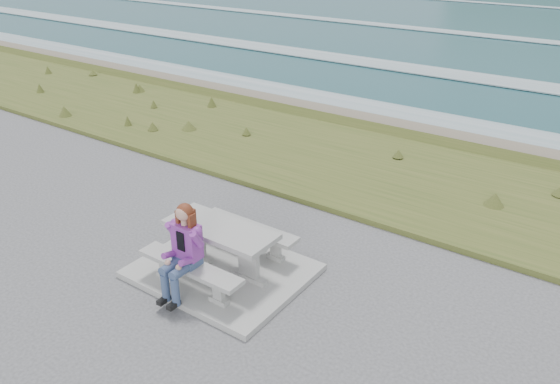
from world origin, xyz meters
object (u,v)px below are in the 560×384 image
Objects in this scene: picnic_table at (221,236)px; bench_seaward at (249,231)px; bench_landward at (190,270)px; seated_woman at (181,264)px.

picnic_table is 1.00× the size of bench_seaward.
bench_landward is 1.00× the size of bench_seaward.
seated_woman is (-0.03, -1.54, 0.17)m from bench_seaward.
picnic_table is at bearing 90.00° from bench_landward.
seated_woman is at bearing -92.10° from picnic_table.
bench_landward and bench_seaward have the same top height.
bench_seaward is at bearing 90.00° from bench_landward.
picnic_table is at bearing -90.00° from bench_seaward.
seated_woman reaches higher than bench_landward.
seated_woman reaches higher than bench_seaward.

